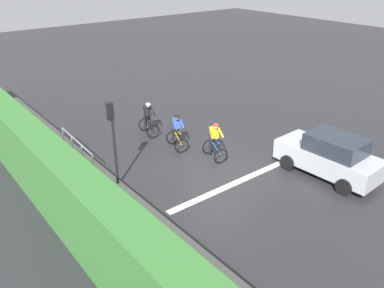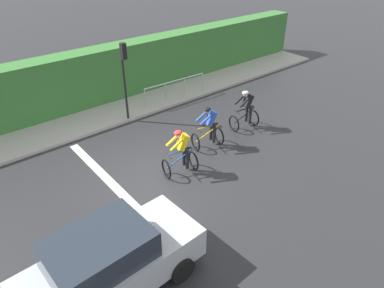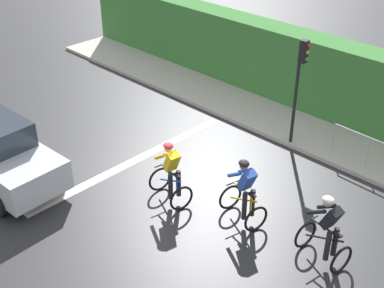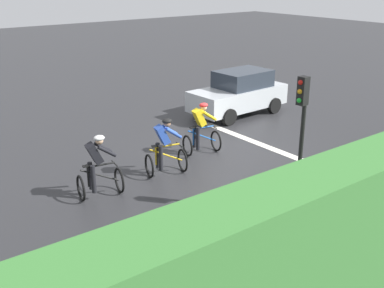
{
  "view_description": "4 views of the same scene",
  "coord_description": "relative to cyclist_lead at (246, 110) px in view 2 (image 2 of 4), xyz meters",
  "views": [
    {
      "loc": [
        -9.91,
        -10.69,
        8.04
      ],
      "look_at": [
        -0.69,
        0.91,
        1.01
      ],
      "focal_mm": 37.19,
      "sensor_mm": 36.0,
      "label": 1
    },
    {
      "loc": [
        8.21,
        -4.99,
        7.13
      ],
      "look_at": [
        0.29,
        1.51,
        0.79
      ],
      "focal_mm": 32.82,
      "sensor_mm": 36.0,
      "label": 2
    },
    {
      "loc": [
        7.85,
        8.81,
        8.1
      ],
      "look_at": [
        -0.55,
        0.56,
        1.11
      ],
      "focal_mm": 48.73,
      "sensor_mm": 36.0,
      "label": 3
    },
    {
      "loc": [
        -10.57,
        9.58,
        5.5
      ],
      "look_at": [
        -0.25,
        1.78,
        0.75
      ],
      "focal_mm": 44.3,
      "sensor_mm": 36.0,
      "label": 4
    }
  ],
  "objects": [
    {
      "name": "traffic_light_near_crossing",
      "position": [
        -3.62,
        -3.36,
        1.43
      ],
      "size": [
        0.21,
        0.31,
        3.34
      ],
      "color": "black",
      "rests_on": "ground"
    },
    {
      "name": "pedestrian_railing_kerbside",
      "position": [
        -3.97,
        -0.59,
        -0.01
      ],
      "size": [
        0.18,
        3.36,
        1.03
      ],
      "color": "#999EA3",
      "rests_on": "ground"
    },
    {
      "name": "cyclist_second",
      "position": [
        0.15,
        -2.14,
        0.0
      ],
      "size": [
        0.9,
        1.2,
        1.66
      ],
      "color": "black",
      "rests_on": "ground"
    },
    {
      "name": "cyclist_lead",
      "position": [
        0.0,
        0.0,
        0.0
      ],
      "size": [
        0.84,
        1.17,
        1.66
      ],
      "color": "black",
      "rests_on": "ground"
    },
    {
      "name": "car_silver",
      "position": [
        3.41,
        -7.95,
        0.08
      ],
      "size": [
        2.02,
        4.17,
        1.76
      ],
      "color": "#B7BCC1",
      "rests_on": "ground"
    },
    {
      "name": "road_marking_stop_line",
      "position": [
        0.32,
        -6.11,
        -0.79
      ],
      "size": [
        7.0,
        0.3,
        0.01
      ],
      "primitive_type": "cube",
      "color": "silver",
      "rests_on": "ground"
    },
    {
      "name": "hedge_wall",
      "position": [
        -6.07,
        -2.83,
        0.48
      ],
      "size": [
        1.1,
        24.79,
        2.55
      ],
      "primitive_type": "cube",
      "color": "#387533",
      "rests_on": "ground"
    },
    {
      "name": "cyclist_mid",
      "position": [
        0.83,
        -3.97,
        0.0
      ],
      "size": [
        0.87,
        1.19,
        1.66
      ],
      "color": "black",
      "rests_on": "ground"
    },
    {
      "name": "sidewalk_kerb",
      "position": [
        -4.87,
        -2.83,
        -0.74
      ],
      "size": [
        2.8,
        24.79,
        0.12
      ],
      "primitive_type": "cube",
      "color": "#ADA89E",
      "rests_on": "ground"
    },
    {
      "name": "ground_plane",
      "position": [
        0.32,
        -4.83,
        -0.8
      ],
      "size": [
        80.0,
        80.0,
        0.0
      ],
      "primitive_type": "plane",
      "color": "#28282B"
    },
    {
      "name": "stone_wall_low",
      "position": [
        -5.77,
        -2.83,
        -0.47
      ],
      "size": [
        0.44,
        24.79,
        0.65
      ],
      "primitive_type": "cube",
      "color": "gray",
      "rests_on": "ground"
    }
  ]
}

